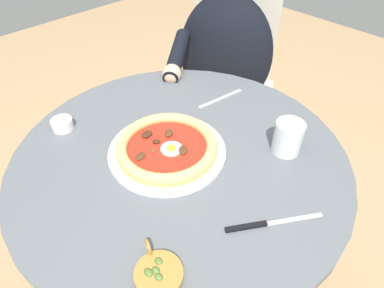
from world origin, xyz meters
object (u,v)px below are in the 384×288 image
olive_pan (158,274)px  water_glass (287,139)px  fork_utensil (221,98)px  ramekin_capers (62,124)px  steak_knife (260,225)px  pizza_on_plate (167,147)px  diner_person (222,96)px  cafe_chair_diner (229,75)px  dining_table (181,200)px

olive_pan → water_glass: bearing=94.1°
water_glass → fork_utensil: water_glass is taller
ramekin_capers → water_glass: bearing=37.2°
water_glass → steak_knife: size_ratio=0.47×
pizza_on_plate → fork_utensil: size_ratio=1.82×
water_glass → ramekin_capers: size_ratio=1.50×
diner_person → cafe_chair_diner: (-0.08, 0.13, 0.02)m
pizza_on_plate → diner_person: (-0.31, 0.60, -0.27)m
dining_table → fork_utensil: (-0.10, 0.28, 0.20)m
dining_table → cafe_chair_diner: cafe_chair_diner is taller
steak_knife → fork_utensil: bearing=142.1°
dining_table → olive_pan: 0.41m
dining_table → fork_utensil: fork_utensil is taller
cafe_chair_diner → water_glass: bearing=-39.0°
pizza_on_plate → steak_knife: 0.32m
steak_knife → cafe_chair_diner: 1.05m
pizza_on_plate → cafe_chair_diner: bearing=118.1°
dining_table → fork_utensil: size_ratio=5.20×
olive_pan → cafe_chair_diner: bearing=123.5°
ramekin_capers → olive_pan: 0.55m
diner_person → steak_knife: bearing=-43.7°
olive_pan → diner_person: bearing=124.0°
dining_table → diner_person: 0.68m
water_glass → cafe_chair_diner: cafe_chair_diner is taller
water_glass → ramekin_capers: bearing=-142.8°
diner_person → olive_pan: bearing=-56.0°
fork_utensil → cafe_chair_diner: 0.59m
dining_table → steak_knife: size_ratio=4.66×
cafe_chair_diner → pizza_on_plate: bearing=-61.9°
dining_table → diner_person: size_ratio=0.80×
dining_table → diner_person: diner_person is taller
steak_knife → olive_pan: 0.25m
pizza_on_plate → steak_knife: size_ratio=1.63×
pizza_on_plate → ramekin_capers: 0.33m
pizza_on_plate → olive_pan: (0.25, -0.24, -0.01)m
pizza_on_plate → cafe_chair_diner: cafe_chair_diner is taller
dining_table → water_glass: water_glass is taller
water_glass → cafe_chair_diner: 0.83m
ramekin_capers → olive_pan: olive_pan is taller
pizza_on_plate → steak_knife: pizza_on_plate is taller
water_glass → diner_person: diner_person is taller
olive_pan → cafe_chair_diner: cafe_chair_diner is taller
steak_knife → fork_utensil: size_ratio=1.12×
dining_table → ramekin_capers: (-0.32, -0.17, 0.21)m
steak_knife → ramekin_capers: bearing=-166.9°
fork_utensil → cafe_chair_diner: (-0.32, 0.44, -0.23)m
ramekin_capers → fork_utensil: (0.22, 0.45, -0.02)m
water_glass → olive_pan: size_ratio=0.78×
pizza_on_plate → fork_utensil: pizza_on_plate is taller
steak_knife → water_glass: bearing=112.3°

